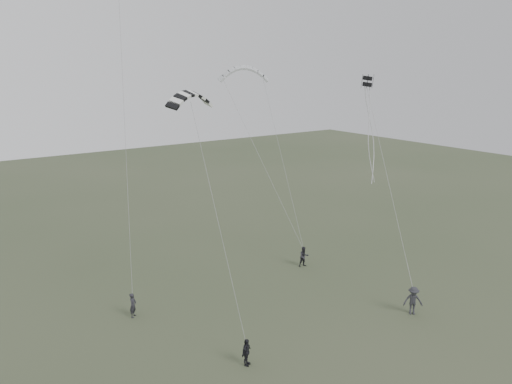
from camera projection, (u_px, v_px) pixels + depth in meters
ground at (283, 321)px, 31.10m from camera, size 140.00×140.00×0.00m
flyer_left at (133, 305)px, 31.51m from camera, size 0.68×0.68×1.60m
flyer_right at (304, 257)px, 39.47m from camera, size 0.90×0.77×1.63m
flyer_center at (246, 352)px, 26.38m from camera, size 0.96×0.76×1.52m
flyer_far at (413, 301)px, 31.81m from camera, size 1.38×1.30×1.88m
kite_pale_large at (244, 67)px, 42.34m from camera, size 4.46×3.25×1.94m
kite_striped at (190, 93)px, 27.81m from camera, size 3.22×1.89×1.36m
kite_box at (367, 81)px, 35.99m from camera, size 0.97×0.98×0.80m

